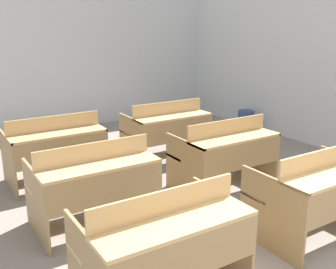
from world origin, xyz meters
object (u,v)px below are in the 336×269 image
(bench_second_left, at_px, (94,182))
(bench_second_right, at_px, (225,152))
(bench_third_left, at_px, (55,147))
(bench_front_right, at_px, (318,190))
(bench_third_right, at_px, (167,129))
(wastepaper_bin, at_px, (246,120))
(bench_front_left, at_px, (164,242))

(bench_second_left, distance_m, bench_second_right, 1.76)
(bench_second_left, distance_m, bench_third_left, 1.37)
(bench_front_right, height_order, bench_second_left, same)
(bench_front_right, xyz_separation_m, bench_third_left, (-1.75, 2.73, 0.00))
(bench_third_right, bearing_deg, bench_second_left, -141.56)
(bench_front_right, height_order, wastepaper_bin, bench_front_right)
(bench_second_right, height_order, bench_third_left, same)
(bench_second_left, relative_size, bench_third_right, 1.00)
(bench_front_right, relative_size, bench_third_left, 1.00)
(bench_front_right, distance_m, bench_second_left, 2.22)
(bench_third_left, height_order, bench_third_right, same)
(bench_front_right, xyz_separation_m, bench_second_right, (0.00, 1.39, 0.00))
(bench_third_right, distance_m, wastepaper_bin, 2.31)
(bench_second_left, bearing_deg, bench_front_right, -37.67)
(bench_front_left, xyz_separation_m, wastepaper_bin, (3.96, 3.34, -0.28))
(bench_front_right, xyz_separation_m, wastepaper_bin, (2.20, 3.35, -0.28))
(bench_front_left, relative_size, bench_second_right, 1.00)
(bench_front_left, distance_m, bench_second_left, 1.35)
(wastepaper_bin, bearing_deg, bench_front_left, -139.85)
(bench_front_left, distance_m, wastepaper_bin, 5.19)
(bench_front_left, bearing_deg, wastepaper_bin, 40.15)
(bench_second_right, bearing_deg, bench_third_right, 90.50)
(bench_front_left, height_order, bench_third_right, same)
(bench_front_right, distance_m, bench_third_left, 3.24)
(bench_front_right, bearing_deg, bench_second_left, 142.33)
(bench_third_right, bearing_deg, bench_front_left, -122.52)
(bench_third_right, bearing_deg, wastepaper_bin, 15.22)
(bench_front_right, xyz_separation_m, bench_second_left, (-1.76, 1.36, 0.00))
(bench_second_right, bearing_deg, bench_third_left, 142.45)
(bench_third_left, bearing_deg, bench_second_left, -90.52)
(bench_front_left, distance_m, bench_third_right, 3.25)
(bench_third_left, bearing_deg, bench_second_right, -37.55)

